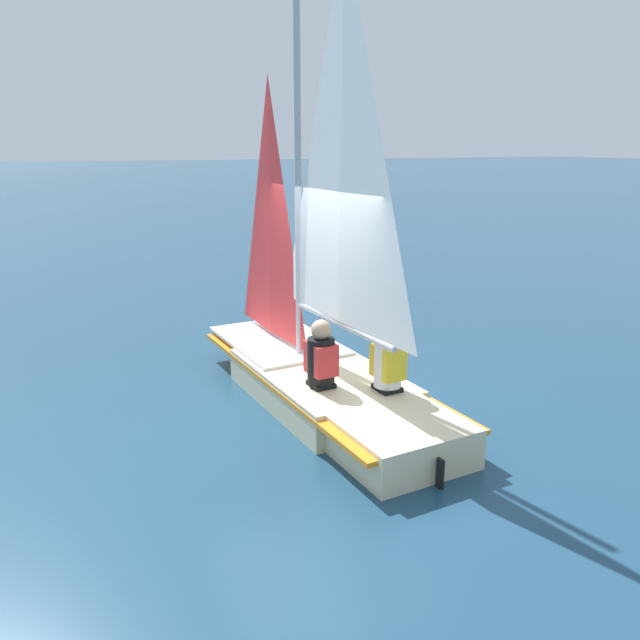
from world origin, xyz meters
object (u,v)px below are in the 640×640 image
(sailboat_main, at_px, (320,342))
(sailor_crew, at_px, (388,370))
(sailor_helm, at_px, (321,368))
(buoy_marker, at_px, (359,243))

(sailboat_main, relative_size, sailor_crew, 4.39)
(sailboat_main, relative_size, sailor_helm, 4.40)
(sailboat_main, distance_m, sailor_crew, 1.00)
(sailboat_main, xyz_separation_m, sailor_helm, (-0.52, 0.22, -0.12))
(sailboat_main, height_order, sailor_crew, sailboat_main)
(sailor_helm, distance_m, sailor_crew, 0.73)
(sailboat_main, xyz_separation_m, sailor_crew, (-0.91, -0.39, -0.10))
(sailboat_main, height_order, buoy_marker, sailboat_main)
(sailor_helm, height_order, buoy_marker, buoy_marker)
(sailor_crew, bearing_deg, sailor_helm, 52.89)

